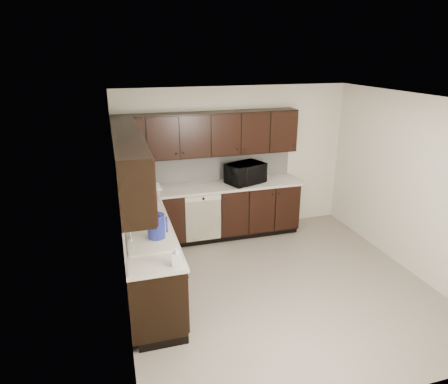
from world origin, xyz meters
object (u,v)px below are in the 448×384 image
at_px(microwave, 245,173).
at_px(blue_pitcher, 156,227).
at_px(toaster_oven, 133,185).
at_px(storage_bin, 144,193).
at_px(sink, 150,244).

bearing_deg(microwave, blue_pitcher, -156.03).
distance_m(toaster_oven, storage_bin, 0.41).
height_order(microwave, storage_bin, microwave).
distance_m(sink, toaster_oven, 1.76).
bearing_deg(sink, toaster_oven, 92.25).
height_order(toaster_oven, blue_pitcher, blue_pitcher).
xyz_separation_m(microwave, toaster_oven, (-1.84, 0.07, -0.06)).
bearing_deg(storage_bin, microwave, 10.64).
bearing_deg(microwave, toaster_oven, 156.64).
relative_size(microwave, toaster_oven, 1.78).
bearing_deg(blue_pitcher, storage_bin, 89.01).
xyz_separation_m(storage_bin, blue_pitcher, (0.01, -1.38, 0.06)).
relative_size(sink, toaster_oven, 2.39).
xyz_separation_m(sink, blue_pitcher, (0.08, -0.02, 0.21)).
distance_m(sink, storage_bin, 1.37).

